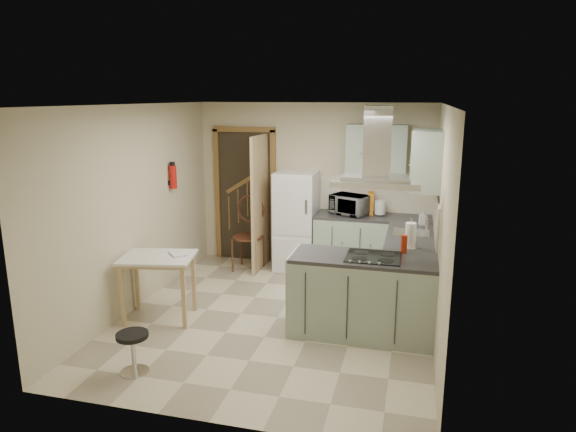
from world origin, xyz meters
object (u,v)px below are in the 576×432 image
(extractor_hood, at_px, (376,182))
(bentwood_chair, at_px, (248,237))
(peninsula, at_px, (363,296))
(drop_leaf_table, at_px, (159,287))
(stool, at_px, (133,353))
(fridge, at_px, (296,221))
(microwave, at_px, (350,205))

(extractor_hood, distance_m, bentwood_chair, 2.94)
(peninsula, distance_m, bentwood_chair, 2.61)
(drop_leaf_table, relative_size, stool, 2.02)
(bentwood_chair, xyz_separation_m, stool, (-0.10, -3.13, -0.31))
(peninsula, height_order, bentwood_chair, bentwood_chair)
(fridge, height_order, microwave, fridge)
(bentwood_chair, relative_size, microwave, 1.95)
(microwave, bearing_deg, fridge, -154.99)
(drop_leaf_table, bearing_deg, microwave, 36.54)
(fridge, bearing_deg, stool, -103.45)
(drop_leaf_table, bearing_deg, extractor_hood, -7.35)
(drop_leaf_table, relative_size, bentwood_chair, 0.81)
(fridge, bearing_deg, peninsula, -58.26)
(extractor_hood, bearing_deg, fridge, 123.79)
(fridge, relative_size, bentwood_chair, 1.46)
(bentwood_chair, bearing_deg, microwave, 11.27)
(fridge, bearing_deg, microwave, 0.72)
(fridge, xyz_separation_m, extractor_hood, (1.32, -1.98, 0.97))
(fridge, xyz_separation_m, stool, (-0.80, -3.35, -0.55))
(peninsula, height_order, microwave, microwave)
(extractor_hood, height_order, bentwood_chair, extractor_hood)
(fridge, relative_size, stool, 3.67)
(bentwood_chair, distance_m, stool, 3.15)
(fridge, relative_size, extractor_hood, 1.67)
(extractor_hood, bearing_deg, peninsula, 180.00)
(extractor_hood, xyz_separation_m, bentwood_chair, (-2.03, 1.76, -1.21))
(stool, xyz_separation_m, microwave, (1.60, 3.36, 0.84))
(peninsula, bearing_deg, extractor_hood, 0.00)
(stool, bearing_deg, bentwood_chair, 88.17)
(extractor_hood, distance_m, stool, 2.95)
(microwave, bearing_deg, bentwood_chair, -147.13)
(stool, bearing_deg, microwave, 64.50)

